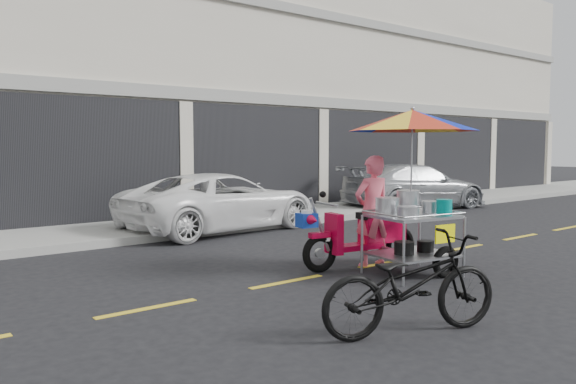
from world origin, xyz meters
TOP-DOWN VIEW (x-y plane):
  - ground at (0.00, 0.00)m, footprint 90.00×90.00m
  - sidewalk at (0.00, 5.50)m, footprint 45.00×3.00m
  - shophouse_block at (2.82, 10.59)m, footprint 36.00×8.11m
  - centerline at (0.00, 0.00)m, footprint 42.00×0.10m
  - white_pickup at (-0.19, 4.54)m, footprint 4.68×2.54m
  - silver_pickup at (6.53, 4.70)m, footprint 4.79×2.73m
  - near_bicycle at (-2.37, -2.39)m, footprint 1.98×1.23m
  - food_vendor_rig at (-0.34, -0.46)m, footprint 2.37×2.16m

SIDE VIEW (x-z plane):
  - ground at x=0.00m, z-range 0.00..0.00m
  - centerline at x=0.00m, z-range 0.00..0.01m
  - sidewalk at x=0.00m, z-range 0.00..0.15m
  - near_bicycle at x=-2.37m, z-range 0.00..0.98m
  - white_pickup at x=-0.19m, z-range 0.00..1.25m
  - silver_pickup at x=6.53m, z-range 0.00..1.31m
  - food_vendor_rig at x=-0.34m, z-range 0.31..2.70m
  - shophouse_block at x=2.82m, z-range -0.96..9.44m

